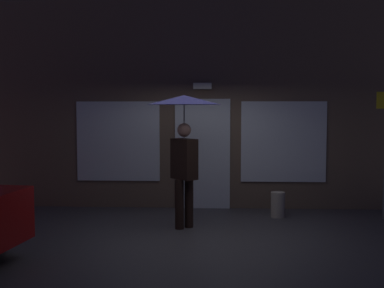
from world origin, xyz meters
TOP-DOWN VIEW (x-y plane):
  - ground_plane at (0.00, 0.00)m, footprint 18.00×18.00m
  - building_facade at (-0.00, 2.34)m, footprint 8.40×0.48m
  - person_with_umbrella at (-0.26, 0.53)m, footprint 1.22×1.22m
  - sidewalk_bollard at (1.42, 1.43)m, footprint 0.25×0.25m

SIDE VIEW (x-z plane):
  - ground_plane at x=0.00m, z-range 0.00..0.00m
  - sidewalk_bollard at x=1.42m, z-range 0.00..0.47m
  - person_with_umbrella at x=-0.26m, z-range 0.63..2.86m
  - building_facade at x=0.00m, z-range -0.02..4.15m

